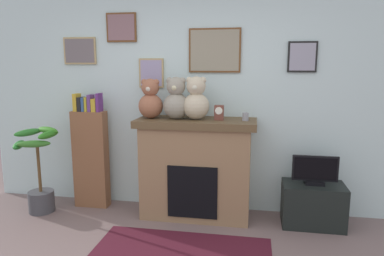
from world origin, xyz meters
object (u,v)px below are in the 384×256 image
Objects in this scene: tv_stand at (313,205)px; teddy_bear_grey at (151,101)px; candle_jar at (245,117)px; bookshelf at (91,155)px; potted_plant at (39,176)px; fireplace at (196,168)px; teddy_bear_brown at (196,100)px; television at (315,171)px; teddy_bear_cream at (176,100)px; mantel_clock at (219,113)px.

teddy_bear_grey is at bearing 179.30° from tv_stand.
bookshelf is at bearing 177.62° from candle_jar.
potted_plant is 2.51m from candle_jar.
fireplace is 2.05× the size of tv_stand.
tv_stand is at bearing 3.35° from potted_plant.
teddy_bear_brown is (1.32, -0.08, 0.70)m from bookshelf.
fireplace is 0.78m from teddy_bear_brown.
teddy_bear_brown reaches higher than teddy_bear_grey.
potted_plant is 3.15m from television.
bookshelf reaches higher than tv_stand.
fireplace is at bearing 2.01° from teddy_bear_grey.
potted_plant is at bearing -173.07° from fireplace.
teddy_bear_grey is (-1.82, 0.02, 1.11)m from tv_stand.
television is at bearing -1.84° from fireplace.
television is 1.07× the size of teddy_bear_grey.
potted_plant is 1.55× the size of tv_stand.
fireplace is 0.95× the size of bookshelf.
teddy_bear_cream is (-1.52, 0.02, 1.12)m from tv_stand.
teddy_bear_cream is at bearing -0.01° from teddy_bear_grey.
fireplace is at bearing 178.22° from tv_stand.
teddy_bear_cream reaches higher than candle_jar.
mantel_clock is at bearing 5.58° from potted_plant.
teddy_bear_grey is (-1.07, -0.00, 0.16)m from candle_jar.
bookshelf is at bearing 177.41° from fireplace.
mantel_clock is at bearing -2.86° from bookshelf.
potted_plant reaches higher than tv_stand.
bookshelf is at bearing 175.92° from teddy_bear_cream.
teddy_bear_cream is at bearing 179.92° from mantel_clock.
teddy_bear_brown is (0.23, -0.00, 0.00)m from teddy_bear_cream.
candle_jar is 0.19× the size of teddy_bear_brown.
tv_stand is 1.89m from teddy_bear_cream.
bookshelf is at bearing 176.62° from teddy_bear_brown.
teddy_bear_cream is (-0.48, 0.00, 0.13)m from mantel_clock.
bookshelf is at bearing 28.35° from potted_plant.
fireplace reaches higher than television.
teddy_bear_grey is at bearing 180.00° from teddy_bear_brown.
teddy_bear_brown reaches higher than mantel_clock.
potted_plant is at bearing -174.42° from mantel_clock.
candle_jar reaches higher than television.
potted_plant is at bearing -151.65° from bookshelf.
teddy_bear_brown is at bearing -87.42° from fireplace.
teddy_bear_cream reaches higher than teddy_bear_grey.
television is 1.69m from teddy_bear_cream.
bookshelf is 2.62m from television.
potted_plant is at bearing -176.68° from television.
mantel_clock is at bearing -4.23° from fireplace.
potted_plant is at bearing -171.16° from teddy_bear_grey.
candle_jar is (2.39, 0.21, 0.74)m from potted_plant.
fireplace is 15.03× the size of candle_jar.
potted_plant is 2.12× the size of television.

